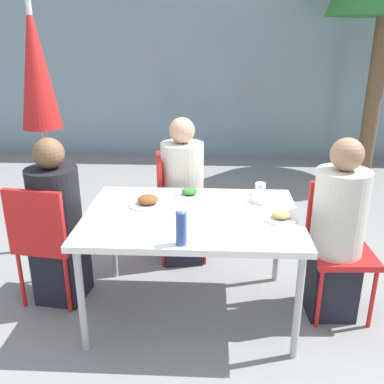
# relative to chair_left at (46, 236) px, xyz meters

# --- Properties ---
(ground_plane) EXTENTS (24.00, 24.00, 0.00)m
(ground_plane) POSITION_rel_chair_left_xyz_m (0.99, -0.06, -0.52)
(ground_plane) COLOR gray
(building_facade) EXTENTS (10.00, 0.20, 3.00)m
(building_facade) POSITION_rel_chair_left_xyz_m (0.99, 4.05, 0.98)
(building_facade) COLOR gray
(building_facade) RESTS_ON ground
(dining_table) EXTENTS (1.37, 0.96, 0.73)m
(dining_table) POSITION_rel_chair_left_xyz_m (0.99, -0.06, 0.15)
(dining_table) COLOR white
(dining_table) RESTS_ON ground
(chair_left) EXTENTS (0.45, 0.45, 0.88)m
(chair_left) POSITION_rel_chair_left_xyz_m (0.00, 0.00, 0.00)
(chair_left) COLOR red
(chair_left) RESTS_ON ground
(person_left) EXTENTS (0.35, 0.35, 1.18)m
(person_left) POSITION_rel_chair_left_xyz_m (0.06, 0.07, 0.03)
(person_left) COLOR black
(person_left) RESTS_ON ground
(chair_right) EXTENTS (0.42, 0.42, 0.88)m
(chair_right) POSITION_rel_chair_left_xyz_m (1.97, 0.07, 0.00)
(chair_right) COLOR red
(chair_right) RESTS_ON ground
(person_right) EXTENTS (0.33, 0.33, 1.22)m
(person_right) POSITION_rel_chair_left_xyz_m (1.93, -0.02, 0.06)
(person_right) COLOR black
(person_right) RESTS_ON ground
(chair_far) EXTENTS (0.46, 0.46, 0.88)m
(chair_far) POSITION_rel_chair_left_xyz_m (0.79, 0.71, 0.00)
(chair_far) COLOR red
(chair_far) RESTS_ON ground
(person_far) EXTENTS (0.35, 0.35, 1.21)m
(person_far) POSITION_rel_chair_left_xyz_m (0.88, 0.67, 0.05)
(person_far) COLOR black
(person_far) RESTS_ON ground
(closed_umbrella) EXTENTS (0.36, 0.36, 2.07)m
(closed_umbrella) POSITION_rel_chair_left_xyz_m (-0.25, 0.80, 0.94)
(closed_umbrella) COLOR #333333
(closed_umbrella) RESTS_ON ground
(plate_0) EXTENTS (0.20, 0.20, 0.06)m
(plate_0) POSITION_rel_chair_left_xyz_m (1.55, -0.12, 0.23)
(plate_0) COLOR white
(plate_0) RESTS_ON dining_table
(plate_1) EXTENTS (0.25, 0.25, 0.07)m
(plate_1) POSITION_rel_chair_left_xyz_m (0.69, 0.08, 0.23)
(plate_1) COLOR white
(plate_1) RESTS_ON dining_table
(plate_2) EXTENTS (0.20, 0.20, 0.06)m
(plate_2) POSITION_rel_chair_left_xyz_m (0.96, 0.26, 0.23)
(plate_2) COLOR white
(plate_2) RESTS_ON dining_table
(bottle) EXTENTS (0.06, 0.06, 0.21)m
(bottle) POSITION_rel_chair_left_xyz_m (0.96, -0.47, 0.30)
(bottle) COLOR #334C8E
(bottle) RESTS_ON dining_table
(drinking_cup) EXTENTS (0.07, 0.07, 0.08)m
(drinking_cup) POSITION_rel_chair_left_xyz_m (1.46, 0.33, 0.25)
(drinking_cup) COLOR silver
(drinking_cup) RESTS_ON dining_table
(salad_bowl) EXTENTS (0.15, 0.15, 0.06)m
(salad_bowl) POSITION_rel_chair_left_xyz_m (1.47, 0.18, 0.24)
(salad_bowl) COLOR white
(salad_bowl) RESTS_ON dining_table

